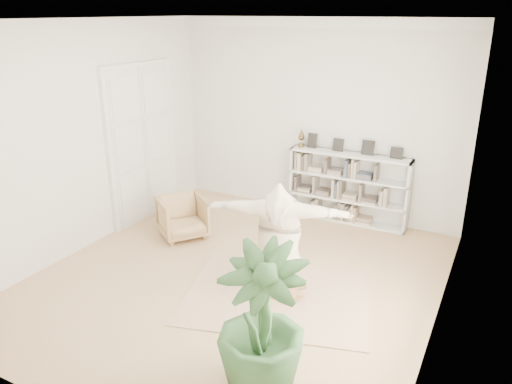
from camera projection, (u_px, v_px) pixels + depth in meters
floor at (237, 278)px, 7.32m from camera, size 6.00×6.00×0.00m
room_shell at (319, 22)px, 8.57m from camera, size 6.00×6.00×6.00m
doors at (142, 144)px, 9.10m from camera, size 0.09×1.78×2.92m
bookshelf at (348, 188)px, 9.13m from camera, size 2.20×0.35×1.64m
armchair at (183, 217)px, 8.58m from camera, size 1.07×1.07×0.70m
rug at (278, 295)px, 6.87m from camera, size 2.93×2.58×0.02m
rocker_board at (278, 291)px, 6.85m from camera, size 0.59×0.45×0.11m
person at (279, 236)px, 6.56m from camera, size 1.99×1.00×1.56m
houseplant at (261, 322)px, 4.93m from camera, size 0.94×0.94×1.61m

